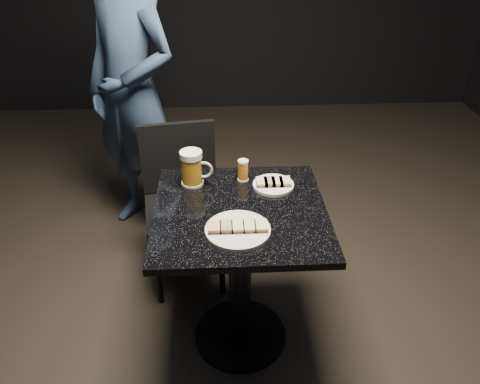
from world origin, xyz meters
name	(u,v)px	position (x,y,z in m)	size (l,w,h in m)	color
floor	(240,336)	(0.00, 0.00, 0.00)	(6.00, 6.00, 0.00)	black
plate_large	(238,230)	(-0.02, -0.15, 0.76)	(0.25, 0.25, 0.01)	silver
plate_small	(273,185)	(0.15, 0.17, 0.76)	(0.18, 0.18, 0.01)	white
patron	(133,95)	(-0.56, 0.99, 0.88)	(0.64, 0.42, 1.76)	navy
table	(240,256)	(0.00, 0.00, 0.51)	(0.70, 0.70, 0.75)	black
beer_mug	(192,168)	(-0.20, 0.21, 0.83)	(0.14, 0.10, 0.16)	silver
beer_tumbler	(243,170)	(0.02, 0.23, 0.80)	(0.05, 0.05, 0.10)	silver
chair	(182,196)	(-0.28, 0.51, 0.50)	(0.44, 0.44, 0.86)	black
canapes_on_plate_large	(238,227)	(-0.02, -0.15, 0.77)	(0.22, 0.07, 0.02)	#4C3521
canapes_on_plate_small	(273,182)	(0.15, 0.17, 0.77)	(0.15, 0.07, 0.02)	#4C3521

